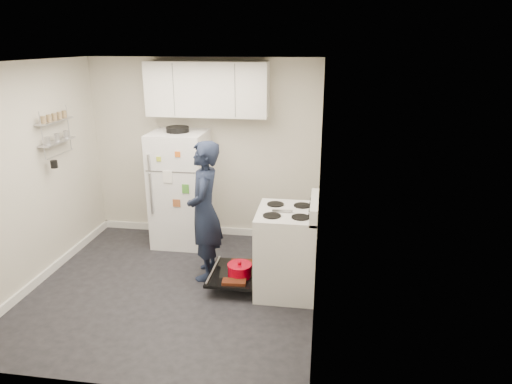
% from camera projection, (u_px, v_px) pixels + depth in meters
% --- Properties ---
extents(room, '(3.21, 3.21, 2.51)m').
position_uv_depth(room, '(166.00, 186.00, 4.90)').
color(room, black).
rests_on(room, ground).
extents(electric_range, '(0.66, 0.76, 1.10)m').
position_uv_depth(electric_range, '(286.00, 251.00, 5.07)').
color(electric_range, silver).
rests_on(electric_range, ground).
extents(open_oven_door, '(0.55, 0.70, 0.22)m').
position_uv_depth(open_oven_door, '(236.00, 272.00, 5.20)').
color(open_oven_door, black).
rests_on(open_oven_door, ground).
extents(refrigerator, '(0.72, 0.74, 1.63)m').
position_uv_depth(refrigerator, '(181.00, 188.00, 6.21)').
color(refrigerator, white).
rests_on(refrigerator, ground).
extents(upper_cabinets, '(1.60, 0.33, 0.70)m').
position_uv_depth(upper_cabinets, '(207.00, 89.00, 5.92)').
color(upper_cabinets, silver).
rests_on(upper_cabinets, room).
extents(wall_shelf_rack, '(0.14, 0.60, 0.61)m').
position_uv_depth(wall_shelf_rack, '(56.00, 131.00, 5.39)').
color(wall_shelf_rack, '#B2B2B7').
rests_on(wall_shelf_rack, room).
extents(person, '(0.46, 0.64, 1.65)m').
position_uv_depth(person, '(204.00, 211.00, 5.27)').
color(person, '#161D32').
rests_on(person, ground).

